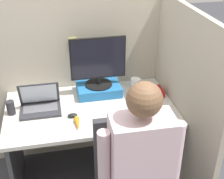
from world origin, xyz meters
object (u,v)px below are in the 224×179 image
Objects in this scene: stapler at (160,91)px; carrot_toy at (78,124)px; monitor at (98,62)px; laptop at (40,105)px; coffee_mug at (135,84)px; paper_box at (99,89)px; person at (142,178)px; pen_cup at (11,108)px.

stapler is 0.88× the size of carrot_toy.
laptop is at bearing -160.73° from monitor.
carrot_toy is 0.70m from coffee_mug.
paper_box is 1.07m from person.
monitor is at bearing 62.72° from carrot_toy.
paper_box is at bearing -90.00° from monitor.
monitor is (0.00, 0.00, 0.25)m from paper_box.
coffee_mug is (-0.18, 0.12, 0.03)m from stapler.
monitor is at bearing 90.00° from paper_box.
monitor is 0.57m from laptop.
monitor is 0.34× the size of person.
person is at bearing -49.23° from pen_cup.
laptop is (-0.49, -0.17, 0.01)m from paper_box.
pen_cup is (-0.77, 0.89, -0.00)m from person.
coffee_mug is at bearing 11.77° from laptop.
person reaches higher than monitor.
stapler is 0.22m from coffee_mug.
carrot_toy is 1.46× the size of pen_cup.
pen_cup is (-1.02, -0.18, 0.00)m from coffee_mug.
monitor is 4.08× the size of pen_cup.
pen_cup is (-0.22, -0.01, 0.01)m from laptop.
stapler is at bearing 65.33° from person.
pen_cup is at bearing -165.75° from paper_box.
carrot_toy is 0.54m from pen_cup.
stapler reaches higher than carrot_toy.
person is 1.18m from pen_cup.
paper_box is 0.25m from monitor.
paper_box is 0.50m from carrot_toy.
stapler is 0.79m from carrot_toy.
coffee_mug is 1.04m from pen_cup.
person reaches higher than coffee_mug.
laptop is 1.90× the size of carrot_toy.
pen_cup is at bearing 130.77° from person.
person is (0.06, -1.07, -0.23)m from monitor.
laptop is 0.38m from carrot_toy.
coffee_mug reaches higher than carrot_toy.
carrot_toy is at bearing 114.97° from person.
laptop reaches higher than paper_box.
laptop is at bearing -177.32° from stapler.
carrot_toy is 0.12× the size of person.
monitor is at bearing 179.69° from coffee_mug.
stapler is (0.99, 0.05, -0.02)m from laptop.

